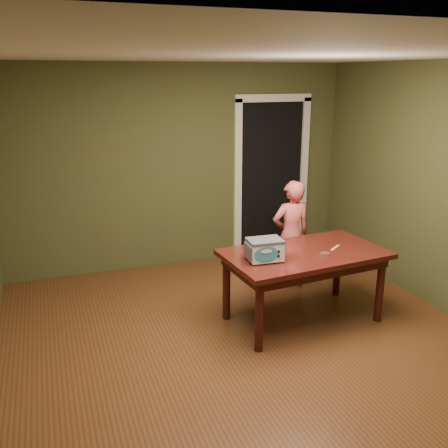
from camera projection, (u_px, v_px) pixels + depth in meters
name	position (u px, v px, depth m)	size (l,w,h in m)	color
floor	(254.00, 354.00, 4.55)	(5.00, 5.00, 0.00)	brown
room_shell	(257.00, 169.00, 4.06)	(4.52, 5.02, 2.61)	#414826
doorway	(262.00, 175.00, 7.18)	(1.10, 0.66, 2.25)	black
dining_table	(304.00, 261.00, 5.01)	(1.67, 1.04, 0.75)	#3B110D
toy_oven	(265.00, 249.00, 4.71)	(0.36, 0.26, 0.21)	#4C4F54
baking_pan	(325.00, 254.00, 4.89)	(0.10, 0.10, 0.02)	silver
spatula	(335.00, 248.00, 5.08)	(0.18, 0.03, 0.01)	tan
child	(291.00, 235.00, 5.83)	(0.47, 0.31, 1.30)	#DE5C5B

